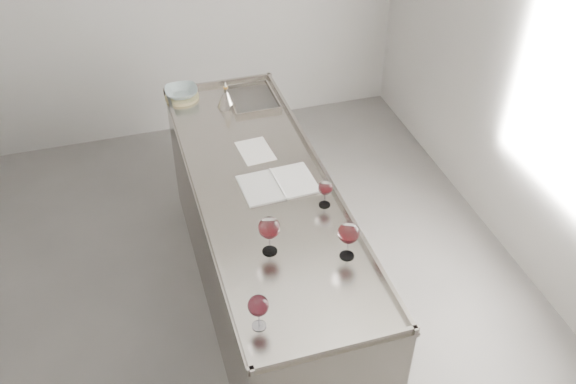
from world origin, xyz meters
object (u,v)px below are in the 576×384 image
object	(u,v)px
wine_glass_left	(258,306)
wine_glass_middle	(269,229)
wine_glass_right	(349,234)
ceramic_bowl	(181,92)
counter	(264,246)
wine_funnel	(226,99)
notebook	(278,184)
wine_glass_small	(325,188)

from	to	relation	value
wine_glass_left	wine_glass_middle	distance (m)	0.47
wine_glass_right	ceramic_bowl	size ratio (longest dim) A/B	0.95
wine_glass_left	ceramic_bowl	size ratio (longest dim) A/B	0.83
counter	wine_funnel	bearing A→B (deg)	90.50
counter	wine_glass_left	xyz separation A→B (m)	(-0.28, -0.97, 0.60)
counter	wine_glass_right	distance (m)	0.94
wine_glass_right	wine_glass_left	bearing A→B (deg)	-150.25
wine_glass_right	wine_funnel	bearing A→B (deg)	99.40
wine_glass_middle	notebook	world-z (taller)	wine_glass_middle
wine_glass_left	wine_glass_small	distance (m)	0.89
ceramic_bowl	wine_funnel	xyz separation A→B (m)	(0.27, -0.19, 0.01)
counter	wine_glass_small	xyz separation A→B (m)	(0.27, -0.27, 0.58)
wine_glass_small	ceramic_bowl	bearing A→B (deg)	112.24
ceramic_bowl	wine_funnel	bearing A→B (deg)	-35.64
wine_glass_left	wine_glass_right	bearing A→B (deg)	29.75
ceramic_bowl	wine_glass_middle	bearing A→B (deg)	-83.94
ceramic_bowl	wine_glass_small	bearing A→B (deg)	-67.76
wine_funnel	counter	bearing A→B (deg)	-89.50
notebook	wine_glass_small	bearing A→B (deg)	-54.17
notebook	wine_glass_right	bearing A→B (deg)	-78.25
counter	wine_glass_small	bearing A→B (deg)	-44.06
wine_glass_middle	notebook	size ratio (longest dim) A/B	0.50
wine_glass_left	notebook	distance (m)	1.02
notebook	wine_glass_middle	bearing A→B (deg)	-113.24
wine_glass_middle	wine_funnel	xyz separation A→B (m)	(0.10, 1.42, -0.09)
wine_glass_left	wine_glass_middle	world-z (taller)	wine_glass_middle
wine_glass_right	wine_glass_middle	bearing A→B (deg)	158.40
wine_funnel	wine_glass_right	bearing A→B (deg)	-80.60
wine_glass_middle	wine_glass_left	bearing A→B (deg)	-111.19
wine_glass_left	notebook	world-z (taller)	wine_glass_left
ceramic_bowl	wine_funnel	world-z (taller)	wine_funnel
notebook	wine_funnel	distance (m)	0.92
counter	wine_glass_right	xyz separation A→B (m)	(0.25, -0.67, 0.62)
counter	notebook	bearing A→B (deg)	-17.26
wine_funnel	notebook	bearing A→B (deg)	-84.37
wine_glass_right	wine_glass_small	distance (m)	0.40
wine_glass_middle	notebook	bearing A→B (deg)	69.62
ceramic_bowl	wine_glass_left	bearing A→B (deg)	-90.00
wine_glass_middle	wine_glass_right	world-z (taller)	wine_glass_middle
ceramic_bowl	counter	bearing A→B (deg)	-75.69
wine_glass_right	wine_funnel	distance (m)	1.58
counter	ceramic_bowl	size ratio (longest dim) A/B	11.06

